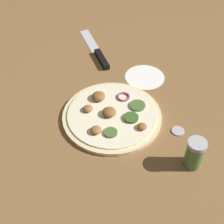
{
  "coord_description": "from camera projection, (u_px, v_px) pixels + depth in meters",
  "views": [
    {
      "loc": [
        -0.28,
        0.56,
        0.65
      ],
      "look_at": [
        0.0,
        0.0,
        0.02
      ],
      "focal_mm": 50.0,
      "sensor_mm": 36.0,
      "label": 1
    }
  ],
  "objects": [
    {
      "name": "ground_plane",
      "position": [
        112.0,
        117.0,
        0.9
      ],
      "size": [
        3.0,
        3.0,
        0.0
      ],
      "primitive_type": "plane",
      "color": "brown"
    },
    {
      "name": "pizza",
      "position": [
        112.0,
        115.0,
        0.9
      ],
      "size": [
        0.29,
        0.29,
        0.04
      ],
      "color": "beige",
      "rests_on": "ground_plane"
    },
    {
      "name": "knife",
      "position": [
        99.0,
        54.0,
        1.11
      ],
      "size": [
        0.22,
        0.21,
        0.02
      ],
      "rotation": [
        0.0,
        0.0,
        5.54
      ],
      "color": "silver",
      "rests_on": "ground_plane"
    },
    {
      "name": "spice_jar",
      "position": [
        194.0,
        154.0,
        0.76
      ],
      "size": [
        0.05,
        0.05,
        0.09
      ],
      "color": "#4C7F42",
      "rests_on": "ground_plane"
    },
    {
      "name": "loose_cap",
      "position": [
        178.0,
        131.0,
        0.86
      ],
      "size": [
        0.04,
        0.04,
        0.01
      ],
      "color": "#B2B2B7",
      "rests_on": "ground_plane"
    },
    {
      "name": "flour_patch",
      "position": [
        145.0,
        77.0,
        1.03
      ],
      "size": [
        0.13,
        0.13,
        0.0
      ],
      "color": "white",
      "rests_on": "ground_plane"
    }
  ]
}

